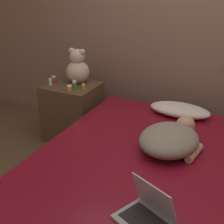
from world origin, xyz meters
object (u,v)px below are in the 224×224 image
object	(u,v)px
bottle_clear	(50,82)
bottle_green	(74,85)
pillow	(180,110)
person_lying	(171,138)
laptop	(147,212)
bottle_orange	(84,87)
bottle_red	(54,79)
teddy_bear	(78,68)
bottle_amber	(69,88)

from	to	relation	value
bottle_clear	bottle_green	world-z (taller)	bottle_green
pillow	person_lying	size ratio (longest dim) A/B	0.83
laptop	bottle_orange	distance (m)	1.73
bottle_orange	bottle_red	bearing A→B (deg)	172.50
laptop	bottle_clear	distance (m)	1.97
bottle_red	bottle_green	distance (m)	0.33
teddy_bear	bottle_clear	world-z (taller)	teddy_bear
bottle_green	person_lying	bearing A→B (deg)	-22.22
bottle_amber	pillow	bearing A→B (deg)	12.18
pillow	laptop	xyz separation A→B (m)	(0.19, -1.41, -0.00)
bottle_red	bottle_orange	distance (m)	0.40
bottle_amber	bottle_red	xyz separation A→B (m)	(-0.30, 0.16, 0.00)
pillow	bottle_green	world-z (taller)	bottle_green
pillow	bottle_clear	world-z (taller)	bottle_clear
teddy_bear	bottle_orange	size ratio (longest dim) A/B	6.44
teddy_bear	bottle_red	xyz separation A→B (m)	(-0.25, -0.10, -0.13)
bottle_red	person_lying	bearing A→B (deg)	-20.81
pillow	person_lying	bearing A→B (deg)	-81.30
bottle_clear	bottle_green	bearing A→B (deg)	4.07
bottle_clear	bottle_amber	distance (m)	0.27
pillow	bottle_clear	distance (m)	1.35
laptop	bottle_green	bearing A→B (deg)	158.91
bottle_amber	bottle_red	world-z (taller)	bottle_red
bottle_green	bottle_orange	bearing A→B (deg)	21.36
bottle_clear	bottle_green	size ratio (longest dim) A/B	0.86
bottle_red	bottle_orange	world-z (taller)	bottle_red
laptop	bottle_amber	xyz separation A→B (m)	(-1.26, 1.18, 0.12)
bottle_clear	laptop	bearing A→B (deg)	-38.86
laptop	bottle_clear	world-z (taller)	laptop
teddy_bear	bottle_red	bearing A→B (deg)	-158.51
bottle_clear	bottle_green	xyz separation A→B (m)	(0.28, 0.02, 0.01)
bottle_red	teddy_bear	bearing A→B (deg)	21.49
person_lying	laptop	size ratio (longest dim) A/B	1.92
bottle_red	bottle_green	bearing A→B (deg)	-15.43
laptop	bottle_red	world-z (taller)	laptop
pillow	bottle_red	distance (m)	1.37
pillow	bottle_orange	distance (m)	0.98
teddy_bear	bottle_amber	distance (m)	0.29
pillow	bottle_orange	bearing A→B (deg)	-172.48
teddy_bear	pillow	bearing A→B (deg)	-1.14
person_lying	teddy_bear	distance (m)	1.39
teddy_bear	bottle_amber	bearing A→B (deg)	-78.46
bottle_clear	bottle_red	world-z (taller)	bottle_clear
person_lying	bottle_green	world-z (taller)	bottle_green
teddy_bear	bottle_amber	world-z (taller)	teddy_bear
teddy_bear	laptop	bearing A→B (deg)	-47.54
bottle_clear	pillow	bearing A→B (deg)	7.74
bottle_red	bottle_green	xyz separation A→B (m)	(0.31, -0.09, 0.01)
pillow	teddy_bear	xyz separation A→B (m)	(-1.12, 0.02, 0.25)
person_lying	bottle_red	bearing A→B (deg)	167.65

